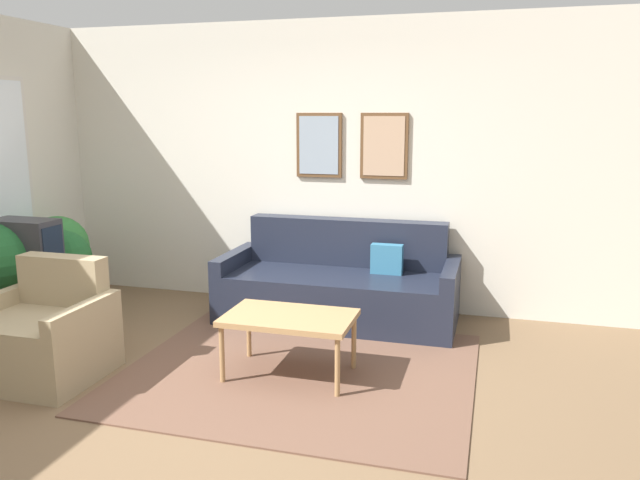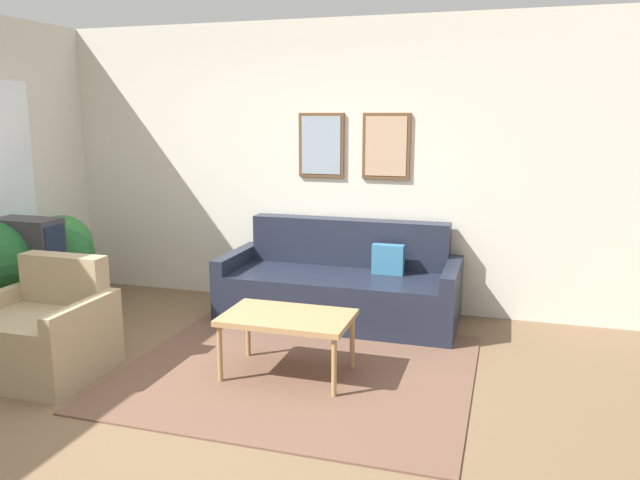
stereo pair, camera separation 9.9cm
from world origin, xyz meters
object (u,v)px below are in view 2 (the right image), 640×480
at_px(armchair, 43,335).
at_px(potted_plant_tall, 2,264).
at_px(tv, 28,243).
at_px(coffee_table, 287,321).
at_px(couch, 341,287).

height_order(armchair, potted_plant_tall, potted_plant_tall).
bearing_deg(tv, potted_plant_tall, -140.25).
bearing_deg(tv, armchair, -44.74).
bearing_deg(armchair, potted_plant_tall, 128.06).
distance_m(tv, potted_plant_tall, 0.26).
bearing_deg(coffee_table, armchair, -164.69).
distance_m(couch, tv, 2.68).
distance_m(coffee_table, potted_plant_tall, 2.50).
height_order(couch, tv, tv).
height_order(coffee_table, potted_plant_tall, potted_plant_tall).
height_order(coffee_table, armchair, armchair).
xyz_separation_m(couch, tv, (-2.36, -1.17, 0.50)).
relative_size(couch, armchair, 2.47).
bearing_deg(couch, coffee_table, -91.30).
height_order(couch, potted_plant_tall, potted_plant_tall).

